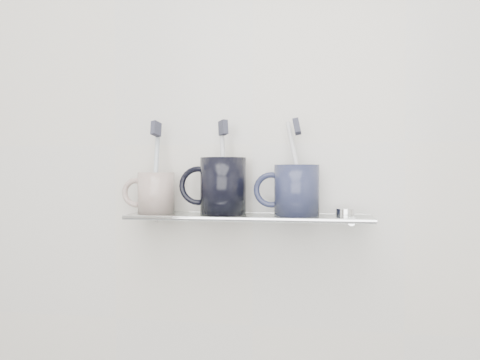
% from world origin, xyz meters
% --- Properties ---
extents(wall_back, '(2.50, 0.00, 2.50)m').
position_xyz_m(wall_back, '(0.00, 1.10, 1.25)').
color(wall_back, beige).
rests_on(wall_back, ground).
extents(shelf_glass, '(0.50, 0.12, 0.01)m').
position_xyz_m(shelf_glass, '(0.00, 1.04, 1.10)').
color(shelf_glass, silver).
rests_on(shelf_glass, wall_back).
extents(shelf_rail, '(0.50, 0.01, 0.01)m').
position_xyz_m(shelf_rail, '(0.00, 0.98, 1.10)').
color(shelf_rail, silver).
rests_on(shelf_rail, shelf_glass).
extents(bracket_left, '(0.02, 0.03, 0.02)m').
position_xyz_m(bracket_left, '(-0.21, 1.09, 1.09)').
color(bracket_left, silver).
rests_on(bracket_left, wall_back).
extents(bracket_right, '(0.02, 0.03, 0.02)m').
position_xyz_m(bracket_right, '(0.21, 1.09, 1.09)').
color(bracket_right, silver).
rests_on(bracket_right, wall_back).
extents(mug_left, '(0.10, 0.10, 0.09)m').
position_xyz_m(mug_left, '(-0.20, 1.04, 1.14)').
color(mug_left, silver).
rests_on(mug_left, shelf_glass).
extents(mug_left_handle, '(0.06, 0.01, 0.06)m').
position_xyz_m(mug_left_handle, '(-0.25, 1.04, 1.14)').
color(mug_left_handle, silver).
rests_on(mug_left_handle, mug_left).
extents(toothbrush_left, '(0.02, 0.07, 0.19)m').
position_xyz_m(toothbrush_left, '(-0.20, 1.04, 1.20)').
color(toothbrush_left, '#9FB3BB').
rests_on(toothbrush_left, mug_left).
extents(bristles_left, '(0.02, 0.03, 0.04)m').
position_xyz_m(bristles_left, '(-0.20, 1.04, 1.28)').
color(bristles_left, '#2D2F3C').
rests_on(bristles_left, toothbrush_left).
extents(mug_center, '(0.12, 0.12, 0.12)m').
position_xyz_m(mug_center, '(-0.05, 1.04, 1.16)').
color(mug_center, black).
rests_on(mug_center, shelf_glass).
extents(mug_center_handle, '(0.08, 0.01, 0.08)m').
position_xyz_m(mug_center_handle, '(-0.11, 1.04, 1.16)').
color(mug_center_handle, black).
rests_on(mug_center_handle, mug_center).
extents(toothbrush_center, '(0.03, 0.04, 0.19)m').
position_xyz_m(toothbrush_center, '(-0.05, 1.04, 1.20)').
color(toothbrush_center, silver).
rests_on(toothbrush_center, mug_center).
extents(bristles_center, '(0.03, 0.03, 0.03)m').
position_xyz_m(bristles_center, '(-0.05, 1.04, 1.28)').
color(bristles_center, '#2D2F3C').
rests_on(bristles_center, toothbrush_center).
extents(mug_right, '(0.12, 0.12, 0.10)m').
position_xyz_m(mug_right, '(0.10, 1.04, 1.15)').
color(mug_right, '#171B34').
rests_on(mug_right, shelf_glass).
extents(mug_right_handle, '(0.07, 0.01, 0.07)m').
position_xyz_m(mug_right_handle, '(0.05, 1.04, 1.15)').
color(mug_right_handle, '#171B34').
rests_on(mug_right_handle, mug_right).
extents(toothbrush_right, '(0.05, 0.05, 0.19)m').
position_xyz_m(toothbrush_right, '(0.10, 1.04, 1.20)').
color(toothbrush_right, silver).
rests_on(toothbrush_right, mug_right).
extents(bristles_right, '(0.02, 0.03, 0.04)m').
position_xyz_m(bristles_right, '(0.10, 1.04, 1.28)').
color(bristles_right, '#2D2F3C').
rests_on(bristles_right, toothbrush_right).
extents(chrome_cap, '(0.04, 0.04, 0.02)m').
position_xyz_m(chrome_cap, '(0.20, 1.04, 1.11)').
color(chrome_cap, silver).
rests_on(chrome_cap, shelf_glass).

